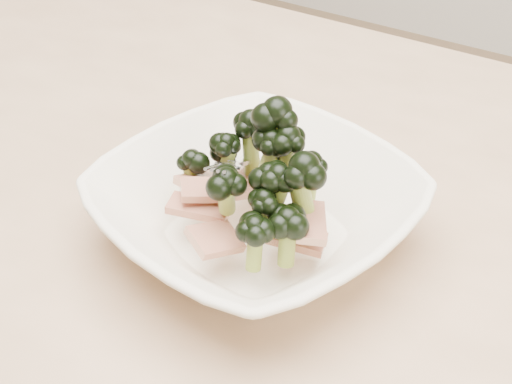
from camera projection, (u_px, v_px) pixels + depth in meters
dining_table at (246, 275)px, 0.72m from camera, size 1.20×0.80×0.75m
broccoli_dish at (257, 204)px, 0.60m from camera, size 0.31×0.31×0.14m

